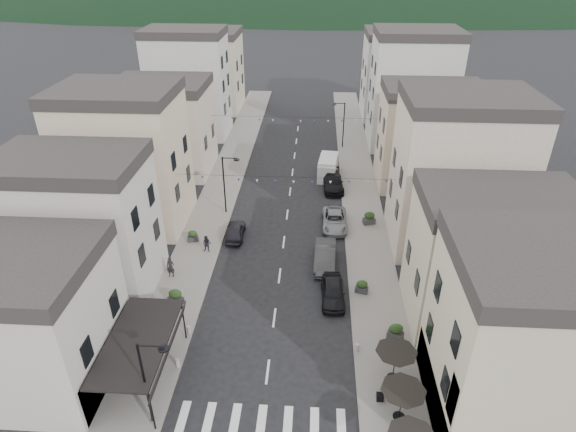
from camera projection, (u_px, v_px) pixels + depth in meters
name	position (u px, v px, depth m)	size (l,w,h in m)	color
sidewalk_left	(223.00, 185.00, 53.13)	(4.00, 76.00, 0.12)	slate
sidewalk_right	(359.00, 189.00, 52.35)	(4.00, 76.00, 0.12)	slate
boutique_building	(2.00, 325.00, 28.23)	(12.00, 8.00, 8.00)	beige
bistro_building	(536.00, 347.00, 25.29)	(10.00, 8.00, 10.00)	beige
boutique_awning	(142.00, 342.00, 28.24)	(3.77, 7.50, 3.28)	black
buildings_row_left	(168.00, 114.00, 55.45)	(10.20, 54.16, 14.00)	beige
buildings_row_right	(425.00, 121.00, 52.83)	(10.20, 54.16, 14.50)	beige
cafe_terrace	(403.00, 394.00, 25.93)	(2.50, 8.10, 2.53)	black
streetlamp_left_near	(149.00, 376.00, 25.28)	(1.70, 0.56, 6.00)	black
streetlamp_left_far	(227.00, 179.00, 46.04)	(1.70, 0.56, 6.00)	black
streetlamp_right_far	(342.00, 120.00, 61.00)	(1.70, 0.56, 6.00)	black
bollards	(267.00, 373.00, 29.64)	(11.66, 10.26, 0.60)	gray
bunting_near	(284.00, 181.00, 41.30)	(19.00, 0.28, 0.62)	black
bunting_far	(294.00, 120.00, 55.14)	(19.00, 0.28, 0.62)	black
parked_car_a	(333.00, 292.00, 36.01)	(1.74, 4.32, 1.47)	black
parked_car_b	(325.00, 256.00, 39.88)	(1.71, 4.89, 1.61)	#303032
parked_car_c	(335.00, 220.00, 45.26)	(2.30, 4.98, 1.38)	gray
parked_car_d	(333.00, 182.00, 52.23)	(2.13, 5.24, 1.52)	black
parked_car_e	(235.00, 231.00, 43.64)	(1.58, 3.92, 1.34)	black
delivery_van	(328.00, 167.00, 54.76)	(2.48, 5.15, 2.38)	silver
pedestrian_a	(171.00, 267.00, 38.22)	(0.65, 0.43, 1.80)	black
pedestrian_b	(207.00, 244.00, 41.37)	(0.75, 0.58, 1.53)	black
planter_la	(176.00, 297.00, 35.52)	(1.25, 1.00, 1.23)	#2A2A2C
planter_lb	(193.00, 236.00, 42.97)	(1.06, 0.82, 1.05)	#2D2D2F
planter_ra	(396.00, 332.00, 32.39)	(1.22, 0.95, 1.20)	#2D2D2F
planter_rb	(362.00, 287.00, 36.68)	(1.07, 0.75, 1.08)	#2C2C2F
planter_rc	(369.00, 218.00, 45.54)	(1.24, 0.87, 1.26)	#323235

